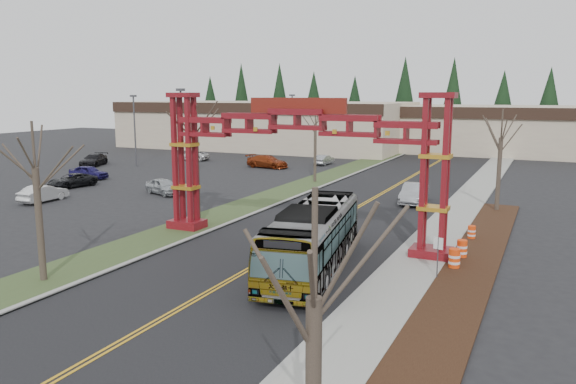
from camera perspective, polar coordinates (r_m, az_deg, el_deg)
The scene contains 35 objects.
ground at distance 20.03m, azimuth -21.93°, elevation -16.94°, with size 200.00×200.00×0.00m, color black.
road at distance 40.23m, azimuth 5.05°, elevation -2.74°, with size 12.00×110.00×0.02m, color black.
lane_line_left at distance 40.27m, azimuth 4.89°, elevation -2.71°, with size 0.12×100.00×0.01m, color gold.
lane_line_right at distance 40.19m, azimuth 5.21°, elevation -2.74°, with size 0.12×100.00×0.01m, color gold.
curb_right at distance 38.59m, azimuth 13.66°, elevation -3.44°, with size 0.30×110.00×0.15m, color #979893.
sidewalk_right at distance 38.34m, azimuth 15.78°, elevation -3.62°, with size 2.60×110.00×0.14m, color gray.
landscape_strip at distance 23.78m, azimuth 15.83°, elevation -12.06°, with size 2.60×50.00×0.12m, color black.
grass_median at distance 43.57m, azimuth -4.87°, elevation -1.72°, with size 4.00×110.00×0.08m, color #374B25.
curb_left at distance 42.68m, azimuth -2.72°, elevation -1.89°, with size 0.30×110.00×0.15m, color #979893.
gateway_arch at distance 32.90m, azimuth 0.95°, elevation 5.00°, with size 18.20×1.60×8.90m.
retail_building_west at distance 94.57m, azimuth -2.14°, elevation 6.87°, with size 46.00×22.30×7.50m.
retail_building_east at distance 92.03m, azimuth 23.20°, elevation 5.84°, with size 38.00×20.30×7.00m.
conifer_treeline at distance 104.73m, azimuth 18.22°, elevation 8.17°, with size 116.10×5.60×13.00m.
transit_bus at distance 28.36m, azimuth 2.54°, elevation -4.68°, with size 2.79×11.92×3.32m, color #AEAFB6.
silver_sedan at distance 46.80m, azimuth 12.68°, elevation -0.15°, with size 1.72×4.95×1.63m, color #A5A8AD.
parked_car_near_a at distance 51.01m, azimuth -12.52°, elevation 0.56°, with size 1.69×4.21×1.43m, color #AAAFB2.
parked_car_near_b at distance 50.60m, azimuth -23.61°, elevation -0.12°, with size 1.50×4.29×1.41m, color silver.
parked_car_near_c at distance 57.47m, azimuth -21.09°, elevation 1.10°, with size 2.14×4.65×1.29m, color black.
parked_car_mid_a at distance 67.87m, azimuth -2.10°, elevation 3.12°, with size 2.15×5.28×1.53m, color maroon.
parked_car_mid_b at distance 62.39m, azimuth -19.60°, elevation 1.90°, with size 1.69×4.20×1.43m, color navy.
parked_car_far_a at distance 70.94m, azimuth 3.69°, elevation 3.29°, with size 1.33×3.81×1.25m, color gray.
parked_car_far_b at distance 76.45m, azimuth -9.64°, elevation 3.64°, with size 2.05×4.44×1.23m, color silver.
parked_car_far_c at distance 73.78m, azimuth -19.14°, elevation 3.10°, with size 2.06×5.07×1.47m, color black.
bare_tree_median_near at distance 28.39m, azimuth -24.30°, elevation 2.19°, with size 3.25×3.25×7.60m.
bare_tree_median_mid at distance 37.96m, azimuth -9.34°, elevation 5.91°, with size 3.28×3.28×8.44m.
bare_tree_median_far at distance 56.24m, azimuth 2.80°, elevation 6.84°, with size 2.91×2.91×7.75m.
bare_tree_right_near at distance 9.85m, azimuth 2.67°, elevation -10.90°, with size 2.93×2.93×7.28m.
bare_tree_right_far at distance 44.91m, azimuth 20.83°, elevation 5.13°, with size 3.24×3.24×7.73m.
light_pole_near at distance 55.94m, azimuth -10.74°, elevation 6.27°, with size 0.81×0.40×9.34m.
light_pole_mid at distance 71.21m, azimuth -15.32°, elevation 6.54°, with size 0.75×0.38×8.69m.
light_pole_far at distance 80.62m, azimuth 0.42°, elevation 7.27°, with size 0.76×0.38×8.75m.
street_sign at distance 27.82m, azimuth 15.00°, elevation -5.66°, with size 0.47×0.16×2.08m.
barrel_south at distance 29.88m, azimuth 16.54°, elevation -6.56°, with size 0.58×0.58×1.08m.
barrel_mid at distance 31.89m, azimuth 17.25°, elevation -5.60°, with size 0.56×0.56×1.04m.
barrel_north at distance 36.12m, azimuth 18.15°, elevation -3.97°, with size 0.48×0.48×0.89m.
Camera 1 is at (13.52, -11.86, 8.82)m, focal length 35.00 mm.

